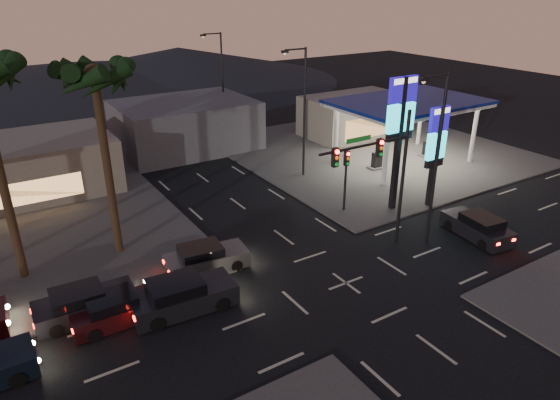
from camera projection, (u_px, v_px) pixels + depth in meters
ground at (346, 283)px, 25.83m from camera, size 140.00×140.00×0.00m
corner_lot_ne at (371, 150)px, 46.03m from camera, size 24.00×24.00×0.12m
gas_station at (408, 105)px, 40.92m from camera, size 12.20×8.20×5.47m
convenience_store at (354, 116)px, 50.10m from camera, size 10.00×6.00×4.00m
pylon_sign_tall at (401, 118)px, 31.69m from camera, size 2.20×0.35×9.00m
pylon_sign_short at (437, 142)px, 32.83m from camera, size 1.60×0.35×7.00m
traffic_signal_mast at (382, 164)px, 27.11m from camera, size 6.10×0.39×8.00m
pedestal_signal at (346, 171)px, 32.76m from camera, size 0.32×0.39×4.30m
streetlight_near at (436, 151)px, 27.64m from camera, size 2.14×0.25×10.00m
streetlight_mid at (302, 106)px, 37.71m from camera, size 2.14×0.25×10.00m
streetlight_far at (221, 78)px, 48.55m from camera, size 2.14×0.25×10.00m
palm_a at (96, 88)px, 25.00m from camera, size 4.41×4.41×10.86m
building_far_mid at (185, 125)px, 46.06m from camera, size 12.00×9.00×4.40m
hill_right at (179, 64)px, 78.64m from camera, size 50.00×50.00×5.00m
hill_center at (81, 76)px, 71.50m from camera, size 60.00×60.00×4.00m
car_lane_a_front at (182, 296)px, 23.44m from camera, size 5.15×2.40×1.64m
car_lane_a_mid at (117, 309)px, 22.68m from camera, size 4.39×1.89×1.42m
car_lane_b_front at (205, 258)px, 26.80m from camera, size 4.64×2.34×1.47m
car_lane_b_mid at (84, 304)px, 22.97m from camera, size 4.68×2.09×1.50m
suv_station at (478, 227)px, 30.23m from camera, size 2.41×4.64×1.48m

